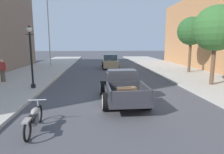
{
  "coord_description": "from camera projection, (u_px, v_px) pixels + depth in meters",
  "views": [
    {
      "loc": [
        -1.16,
        -10.33,
        2.9
      ],
      "look_at": [
        -0.31,
        0.65,
        1.0
      ],
      "focal_mm": 31.01,
      "sensor_mm": 36.0,
      "label": 1
    }
  ],
  "objects": [
    {
      "name": "street_tree_nearest",
      "position": [
        216.0,
        29.0,
        12.62
      ],
      "size": [
        2.95,
        2.95,
        5.22
      ],
      "color": "brown",
      "rests_on": "sidewalk_right"
    },
    {
      "name": "ground_plane",
      "position": [
        119.0,
        97.0,
        10.73
      ],
      "size": [
        140.0,
        140.0,
        0.0
      ],
      "primitive_type": "plane",
      "color": "#47474C"
    },
    {
      "name": "flagpole",
      "position": [
        50.0,
        19.0,
        23.06
      ],
      "size": [
        1.74,
        0.16,
        9.16
      ],
      "color": "#B2B2B7",
      "rests_on": "sidewalk_left"
    },
    {
      "name": "street_tree_second",
      "position": [
        191.0,
        31.0,
        18.38
      ],
      "size": [
        2.65,
        2.65,
        5.27
      ],
      "color": "brown",
      "rests_on": "sidewalk_right"
    },
    {
      "name": "street_lamp_near",
      "position": [
        31.0,
        52.0,
        11.82
      ],
      "size": [
        0.5,
        0.32,
        3.85
      ],
      "color": "black",
      "rests_on": "sidewalk_left"
    },
    {
      "name": "pedestrian_sidewalk_left",
      "position": [
        2.0,
        69.0,
        14.02
      ],
      "size": [
        0.53,
        0.22,
        1.65
      ],
      "color": "brown",
      "rests_on": "sidewalk_left"
    },
    {
      "name": "hotrod_truck_gunmetal",
      "position": [
        122.0,
        86.0,
        10.01
      ],
      "size": [
        2.25,
        4.97,
        1.58
      ],
      "color": "#333338",
      "rests_on": "ground"
    },
    {
      "name": "car_background_tan",
      "position": [
        110.0,
        62.0,
        23.25
      ],
      "size": [
        1.88,
        4.3,
        1.65
      ],
      "color": "tan",
      "rests_on": "ground"
    },
    {
      "name": "motorcycle_parked",
      "position": [
        34.0,
        118.0,
        6.45
      ],
      "size": [
        0.62,
        2.12,
        0.93
      ],
      "color": "black",
      "rests_on": "ground"
    }
  ]
}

